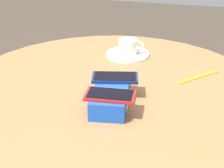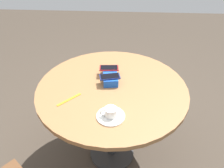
{
  "view_description": "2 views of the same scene",
  "coord_description": "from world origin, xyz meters",
  "px_view_note": "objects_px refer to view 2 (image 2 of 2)",
  "views": [
    {
      "loc": [
        -1.04,
        -0.26,
        1.3
      ],
      "look_at": [
        0.0,
        0.0,
        0.76
      ],
      "focal_mm": 60.0,
      "sensor_mm": 36.0,
      "label": 1
    },
    {
      "loc": [
        1.22,
        0.08,
        1.65
      ],
      "look_at": [
        0.0,
        0.0,
        0.76
      ],
      "focal_mm": 35.0,
      "sensor_mm": 36.0,
      "label": 2
    }
  ],
  "objects_px": {
    "phone_red": "(109,68)",
    "coffee_cup": "(110,112)",
    "phone_box": "(110,76)",
    "saucer": "(111,116)",
    "round_table": "(112,97)",
    "lanyard_strap": "(69,100)",
    "phone_navy": "(110,77)"
  },
  "relations": [
    {
      "from": "phone_navy",
      "to": "coffee_cup",
      "type": "distance_m",
      "value": 0.33
    },
    {
      "from": "saucer",
      "to": "coffee_cup",
      "type": "relative_size",
      "value": 1.68
    },
    {
      "from": "saucer",
      "to": "coffee_cup",
      "type": "distance_m",
      "value": 0.03
    },
    {
      "from": "phone_box",
      "to": "phone_red",
      "type": "height_order",
      "value": "phone_red"
    },
    {
      "from": "phone_red",
      "to": "phone_navy",
      "type": "xyz_separation_m",
      "value": [
        0.11,
        0.01,
        0.0
      ]
    },
    {
      "from": "phone_navy",
      "to": "round_table",
      "type": "bearing_deg",
      "value": 28.64
    },
    {
      "from": "phone_red",
      "to": "coffee_cup",
      "type": "xyz_separation_m",
      "value": [
        0.44,
        0.04,
        -0.02
      ]
    },
    {
      "from": "round_table",
      "to": "phone_box",
      "type": "distance_m",
      "value": 0.16
    },
    {
      "from": "round_table",
      "to": "phone_red",
      "type": "xyz_separation_m",
      "value": [
        -0.15,
        -0.03,
        0.16
      ]
    },
    {
      "from": "round_table",
      "to": "coffee_cup",
      "type": "relative_size",
      "value": 10.43
    },
    {
      "from": "lanyard_strap",
      "to": "coffee_cup",
      "type": "bearing_deg",
      "value": 63.59
    },
    {
      "from": "phone_box",
      "to": "phone_navy",
      "type": "bearing_deg",
      "value": 2.04
    },
    {
      "from": "phone_box",
      "to": "saucer",
      "type": "xyz_separation_m",
      "value": [
        0.39,
        0.03,
        -0.02
      ]
    },
    {
      "from": "round_table",
      "to": "phone_red",
      "type": "distance_m",
      "value": 0.22
    },
    {
      "from": "phone_red",
      "to": "saucer",
      "type": "distance_m",
      "value": 0.45
    },
    {
      "from": "phone_box",
      "to": "coffee_cup",
      "type": "xyz_separation_m",
      "value": [
        0.39,
        0.03,
        0.01
      ]
    },
    {
      "from": "round_table",
      "to": "saucer",
      "type": "distance_m",
      "value": 0.32
    },
    {
      "from": "phone_box",
      "to": "round_table",
      "type": "bearing_deg",
      "value": 12.25
    },
    {
      "from": "phone_navy",
      "to": "saucer",
      "type": "bearing_deg",
      "value": 4.92
    },
    {
      "from": "lanyard_strap",
      "to": "round_table",
      "type": "bearing_deg",
      "value": 121.26
    },
    {
      "from": "phone_red",
      "to": "saucer",
      "type": "xyz_separation_m",
      "value": [
        0.44,
        0.04,
        -0.06
      ]
    },
    {
      "from": "lanyard_strap",
      "to": "phone_box",
      "type": "bearing_deg",
      "value": 135.47
    },
    {
      "from": "round_table",
      "to": "phone_navy",
      "type": "distance_m",
      "value": 0.16
    },
    {
      "from": "phone_box",
      "to": "saucer",
      "type": "height_order",
      "value": "phone_box"
    },
    {
      "from": "round_table",
      "to": "phone_red",
      "type": "height_order",
      "value": "phone_red"
    },
    {
      "from": "phone_red",
      "to": "phone_navy",
      "type": "bearing_deg",
      "value": 6.95
    },
    {
      "from": "phone_red",
      "to": "phone_navy",
      "type": "height_order",
      "value": "same"
    },
    {
      "from": "coffee_cup",
      "to": "phone_navy",
      "type": "bearing_deg",
      "value": -175.53
    },
    {
      "from": "phone_red",
      "to": "lanyard_strap",
      "type": "relative_size",
      "value": 0.81
    },
    {
      "from": "phone_box",
      "to": "coffee_cup",
      "type": "bearing_deg",
      "value": 4.11
    },
    {
      "from": "round_table",
      "to": "phone_box",
      "type": "relative_size",
      "value": 4.62
    },
    {
      "from": "round_table",
      "to": "lanyard_strap",
      "type": "height_order",
      "value": "lanyard_strap"
    }
  ]
}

